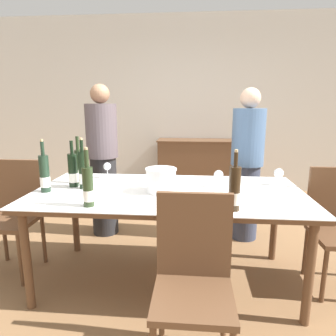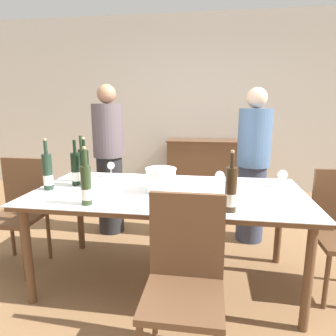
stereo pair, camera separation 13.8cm
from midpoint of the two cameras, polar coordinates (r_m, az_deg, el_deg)
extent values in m
plane|color=olive|center=(2.64, -1.60, -20.47)|extent=(12.00, 12.00, 0.00)
cube|color=silver|center=(5.03, 2.03, 11.86)|extent=(8.00, 0.10, 2.80)
cube|color=brown|center=(4.83, 4.58, 0.15)|extent=(1.20, 0.44, 0.85)
cube|color=brown|center=(4.76, 4.67, 5.26)|extent=(1.24, 0.46, 0.02)
cylinder|color=brown|center=(2.40, -26.86, -15.55)|extent=(0.06, 0.06, 0.72)
cylinder|color=brown|center=(2.18, 23.62, -18.07)|extent=(0.06, 0.06, 0.72)
cylinder|color=brown|center=(3.08, -18.53, -8.65)|extent=(0.06, 0.06, 0.72)
cylinder|color=brown|center=(2.92, 18.32, -9.81)|extent=(0.06, 0.06, 0.72)
cube|color=brown|center=(2.33, -1.71, -4.93)|extent=(2.04, 1.02, 0.04)
cube|color=white|center=(2.32, -1.71, -4.43)|extent=(2.07, 1.05, 0.01)
cylinder|color=white|center=(2.27, -3.07, -2.35)|extent=(0.22, 0.22, 0.18)
cylinder|color=white|center=(2.25, -3.09, -0.23)|extent=(0.24, 0.24, 0.01)
cylinder|color=#332314|center=(1.90, 10.52, -3.92)|extent=(0.07, 0.07, 0.28)
cylinder|color=silver|center=(1.92, 10.45, -5.69)|extent=(0.07, 0.07, 0.08)
cylinder|color=#332314|center=(1.86, 10.74, 1.59)|extent=(0.02, 0.02, 0.09)
cylinder|color=tan|center=(1.85, 10.80, 3.22)|extent=(0.02, 0.02, 0.02)
cylinder|color=black|center=(2.55, -19.13, -0.42)|extent=(0.08, 0.08, 0.27)
cylinder|color=white|center=(2.56, -19.04, -1.72)|extent=(0.08, 0.08, 0.08)
cylinder|color=black|center=(2.51, -19.42, 3.74)|extent=(0.03, 0.03, 0.11)
cylinder|color=#1E3323|center=(2.47, -23.95, -1.02)|extent=(0.07, 0.07, 0.28)
cylinder|color=white|center=(2.49, -23.83, -2.41)|extent=(0.07, 0.07, 0.08)
cylinder|color=#1E3323|center=(2.44, -24.34, 3.40)|extent=(0.03, 0.03, 0.10)
cylinder|color=tan|center=(2.43, -24.46, 4.81)|extent=(0.02, 0.02, 0.02)
cylinder|color=black|center=(2.46, -17.46, -0.40)|extent=(0.07, 0.07, 0.30)
cylinder|color=white|center=(2.47, -17.36, -1.89)|extent=(0.07, 0.07, 0.08)
cylinder|color=black|center=(2.42, -17.75, 4.08)|extent=(0.03, 0.03, 0.09)
cylinder|color=tan|center=(2.42, -17.83, 5.30)|extent=(0.02, 0.02, 0.02)
cylinder|color=#28381E|center=(2.64, -18.06, 0.24)|extent=(0.06, 0.06, 0.28)
cylinder|color=silver|center=(2.66, -17.98, -1.07)|extent=(0.06, 0.06, 0.08)
cylinder|color=#28381E|center=(2.61, -18.35, 4.50)|extent=(0.03, 0.03, 0.11)
cylinder|color=#28381E|center=(2.03, -16.88, -3.49)|extent=(0.07, 0.07, 0.26)
cylinder|color=white|center=(2.04, -16.79, -5.04)|extent=(0.07, 0.07, 0.07)
cylinder|color=#28381E|center=(1.99, -17.21, 1.70)|extent=(0.03, 0.03, 0.11)
cylinder|color=tan|center=(1.98, -17.33, 3.55)|extent=(0.02, 0.02, 0.02)
cylinder|color=white|center=(2.78, -12.83, -1.82)|extent=(0.06, 0.06, 0.00)
cylinder|color=white|center=(2.77, -12.87, -0.97)|extent=(0.01, 0.01, 0.08)
sphere|color=white|center=(2.76, -12.93, 0.31)|extent=(0.07, 0.07, 0.07)
cylinder|color=white|center=(2.43, 7.92, -3.65)|extent=(0.07, 0.07, 0.00)
cylinder|color=white|center=(2.42, 7.95, -2.76)|extent=(0.01, 0.01, 0.07)
sphere|color=white|center=(2.40, 7.99, -1.31)|extent=(0.08, 0.08, 0.08)
cylinder|color=white|center=(2.62, 18.80, -3.02)|extent=(0.07, 0.07, 0.00)
cylinder|color=white|center=(2.61, 18.85, -2.25)|extent=(0.01, 0.01, 0.07)
sphere|color=white|center=(2.60, 18.94, -0.94)|extent=(0.08, 0.08, 0.08)
cylinder|color=brown|center=(2.74, -27.64, -15.31)|extent=(0.03, 0.03, 0.44)
cylinder|color=brown|center=(3.21, -29.76, -11.48)|extent=(0.03, 0.03, 0.44)
cylinder|color=brown|center=(3.02, -23.85, -12.34)|extent=(0.03, 0.03, 0.44)
cube|color=brown|center=(2.89, -29.28, -8.91)|extent=(0.42, 0.42, 0.04)
cube|color=brown|center=(2.97, -27.73, -3.07)|extent=(0.42, 0.04, 0.47)
cylinder|color=brown|center=(2.52, 26.15, -18.02)|extent=(0.03, 0.03, 0.41)
cylinder|color=brown|center=(2.83, 23.43, -14.39)|extent=(0.03, 0.03, 0.41)
cube|color=brown|center=(2.73, 27.93, -4.85)|extent=(0.42, 0.04, 0.48)
cylinder|color=brown|center=(1.99, -3.43, -25.48)|extent=(0.03, 0.03, 0.42)
cylinder|color=brown|center=(1.98, 8.45, -25.85)|extent=(0.03, 0.03, 0.42)
cube|color=brown|center=(1.69, 2.26, -23.55)|extent=(0.42, 0.42, 0.04)
cube|color=brown|center=(1.72, 2.65, -12.61)|extent=(0.42, 0.04, 0.49)
cylinder|color=#262628|center=(3.40, -13.15, -5.13)|extent=(0.28, 0.28, 0.86)
cylinder|color=#594C51|center=(3.27, -13.75, 6.88)|extent=(0.33, 0.33, 0.56)
sphere|color=#A37556|center=(3.26, -14.09, 13.57)|extent=(0.20, 0.20, 0.20)
cylinder|color=#383F56|center=(3.29, 13.24, -6.27)|extent=(0.28, 0.28, 0.80)
cylinder|color=#4C6B93|center=(3.15, 13.84, 5.73)|extent=(0.33, 0.33, 0.58)
sphere|color=beige|center=(3.13, 14.21, 12.82)|extent=(0.20, 0.20, 0.20)
camera|label=1|loc=(0.07, -91.74, -0.37)|focal=32.00mm
camera|label=2|loc=(0.07, 88.26, 0.37)|focal=32.00mm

